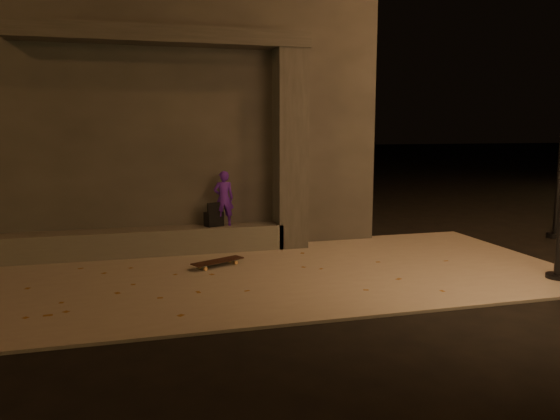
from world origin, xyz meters
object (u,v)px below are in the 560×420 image
object	(u,v)px
skateboard	(218,262)
backpack	(214,218)
column	(290,150)
skateboarder	(224,198)

from	to	relation	value
skateboard	backpack	bearing A→B (deg)	57.88
column	skateboarder	xyz separation A→B (m)	(-1.25, 0.00, -0.85)
skateboarder	skateboard	distance (m)	1.49
column	skateboard	size ratio (longest dim) A/B	4.00
column	skateboard	xyz separation A→B (m)	(-1.55, -1.17, -1.72)
skateboarder	backpack	world-z (taller)	skateboarder
skateboarder	skateboard	size ratio (longest dim) A/B	1.10
skateboarder	backpack	distance (m)	0.39
skateboarder	skateboard	bearing A→B (deg)	76.92
column	skateboarder	distance (m)	1.51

